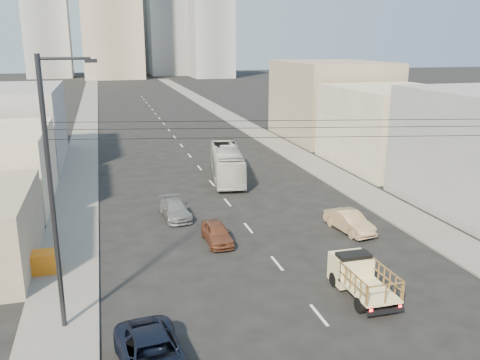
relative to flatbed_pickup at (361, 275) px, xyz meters
name	(u,v)px	position (x,y,z in m)	size (l,w,h in m)	color
ground	(338,338)	(-2.81, -3.31, -1.09)	(420.00, 420.00, 0.00)	black
sidewalk_left	(87,119)	(-14.56, 66.69, -1.03)	(3.50, 180.00, 0.12)	slate
sidewalk_right	(224,114)	(8.94, 66.69, -1.03)	(3.50, 180.00, 0.12)	slate
lane_dashes	(172,133)	(-2.81, 49.69, -1.09)	(0.15, 104.00, 0.01)	silver
flatbed_pickup	(361,275)	(0.00, 0.00, 0.00)	(1.95, 4.41, 1.90)	beige
navy_pickup	(153,357)	(-10.76, -3.66, -0.36)	(2.45, 5.31, 1.48)	black
city_bus	(227,163)	(-1.09, 23.85, 0.39)	(2.49, 10.63, 2.96)	silver
sedan_brown	(217,233)	(-5.48, 8.69, -0.45)	(1.53, 3.81, 1.30)	brown
sedan_tan	(349,222)	(3.61, 8.28, -0.39)	(1.49, 4.26, 1.40)	tan
sedan_grey	(175,209)	(-7.38, 14.16, -0.46)	(1.77, 4.35, 1.26)	slate
streetlamp_left	(54,190)	(-14.21, 0.69, 5.34)	(2.36, 0.25, 12.00)	#2D2D33
overhead_wires	(333,128)	(-2.81, -1.81, 7.87)	(23.01, 5.02, 0.72)	black
crate_stack	(42,262)	(-15.81, 6.82, -0.40)	(1.80, 1.20, 1.14)	orange
bldg_right_mid	(393,127)	(16.69, 24.69, 2.91)	(11.00, 14.00, 8.00)	#BCAF98
bldg_right_far	(331,100)	(17.19, 40.69, 3.91)	(12.00, 16.00, 10.00)	gray
bldg_left_far	(0,126)	(-22.31, 35.69, 2.91)	(12.00, 16.00, 8.00)	gray
midrise_ne	(170,21)	(15.19, 181.69, 18.91)	(16.00, 16.00, 40.00)	gray
midrise_nw	(47,28)	(-28.81, 176.69, 15.91)	(15.00, 15.00, 34.00)	gray
midrise_back	(135,17)	(3.19, 196.69, 20.91)	(18.00, 18.00, 44.00)	gray
midrise_east	(212,37)	(27.19, 161.69, 12.91)	(14.00, 14.00, 28.00)	gray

